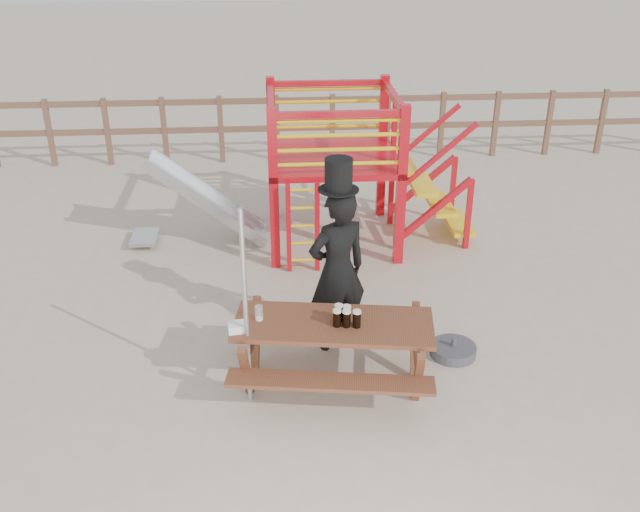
{
  "coord_description": "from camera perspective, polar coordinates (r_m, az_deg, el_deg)",
  "views": [
    {
      "loc": [
        -0.62,
        -5.47,
        4.29
      ],
      "look_at": [
        -0.17,
        0.8,
        1.13
      ],
      "focal_mm": 40.0,
      "sensor_mm": 36.0,
      "label": 1
    }
  ],
  "objects": [
    {
      "name": "man_with_hat",
      "position": [
        7.25,
        1.41,
        -0.87
      ],
      "size": [
        0.76,
        0.64,
        2.09
      ],
      "rotation": [
        0.0,
        0.0,
        3.54
      ],
      "color": "black",
      "rests_on": "ground"
    },
    {
      "name": "empty_glasses",
      "position": [
        6.75,
        -4.91,
        -4.6
      ],
      "size": [
        0.08,
        0.08,
        0.15
      ],
      "color": "silver",
      "rests_on": "picnic_table"
    },
    {
      "name": "picnic_table",
      "position": [
        6.87,
        1.06,
        -7.23
      ],
      "size": [
        2.04,
        1.55,
        0.73
      ],
      "rotation": [
        0.0,
        0.0,
        -0.14
      ],
      "color": "brown",
      "rests_on": "ground"
    },
    {
      "name": "playground_fort",
      "position": [
        9.64,
        0.55,
        7.18
      ],
      "size": [
        4.71,
        1.84,
        2.1
      ],
      "color": "#B80C16",
      "rests_on": "ground"
    },
    {
      "name": "back_fence",
      "position": [
        12.98,
        -1.24,
        10.79
      ],
      "size": [
        15.09,
        0.09,
        1.2
      ],
      "color": "brown",
      "rests_on": "ground"
    },
    {
      "name": "ground",
      "position": [
        6.98,
        1.87,
        -11.24
      ],
      "size": [
        60.0,
        60.0,
        0.0
      ],
      "primitive_type": "plane",
      "color": "#BBA991",
      "rests_on": "ground"
    },
    {
      "name": "paper_bag",
      "position": [
        6.62,
        -6.58,
        -5.67
      ],
      "size": [
        0.2,
        0.16,
        0.08
      ],
      "primitive_type": "cube",
      "rotation": [
        0.0,
        0.0,
        0.13
      ],
      "color": "white",
      "rests_on": "picnic_table"
    },
    {
      "name": "stout_pints",
      "position": [
        6.65,
        2.02,
        -4.84
      ],
      "size": [
        0.26,
        0.2,
        0.17
      ],
      "color": "black",
      "rests_on": "picnic_table"
    },
    {
      "name": "parasol_base",
      "position": [
        7.65,
        10.6,
        -7.42
      ],
      "size": [
        0.48,
        0.48,
        0.2
      ],
      "color": "#3D3E43",
      "rests_on": "ground"
    },
    {
      "name": "metal_pole",
      "position": [
        6.43,
        -5.96,
        -4.34
      ],
      "size": [
        0.04,
        0.04,
        1.98
      ],
      "primitive_type": "cylinder",
      "color": "#B2B2B7",
      "rests_on": "ground"
    }
  ]
}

